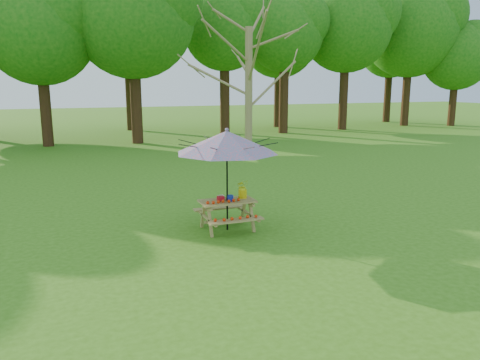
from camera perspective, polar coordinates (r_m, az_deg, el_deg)
name	(u,v)px	position (r m, az deg, el deg)	size (l,w,h in m)	color
ground	(399,291)	(7.88, 18.79, -12.72)	(120.00, 120.00, 0.00)	#3A7115
picnic_table	(227,215)	(10.30, -1.55, -4.34)	(1.20, 1.32, 0.67)	#A08148
patio_umbrella	(227,142)	(9.98, -1.61, 4.65)	(2.55, 2.55, 2.25)	black
produce_bins	(225,198)	(10.20, -1.85, -2.20)	(0.33, 0.41, 0.13)	red
tomatoes_row	(223,201)	(9.99, -2.03, -2.60)	(0.77, 0.13, 0.07)	red
flower_bucket	(243,188)	(10.37, 0.32, -1.02)	(0.29, 0.26, 0.41)	yellow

